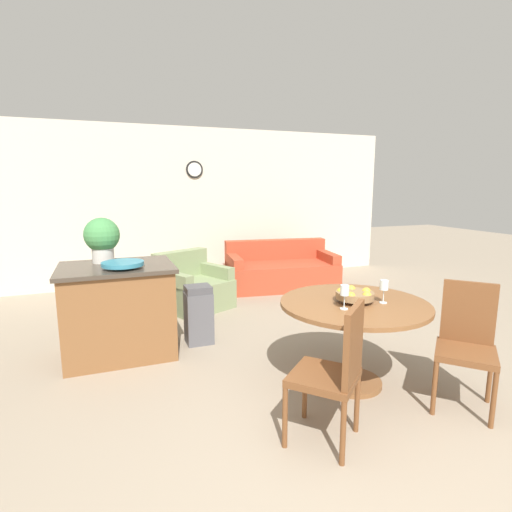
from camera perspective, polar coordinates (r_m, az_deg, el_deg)
ground_plane at (r=2.67m, az=16.45°, el=-30.23°), size 24.00×24.00×0.00m
wall_back at (r=7.17m, az=-10.53°, el=7.06°), size 8.00×0.09×2.70m
dining_table at (r=3.53m, az=13.77°, el=-9.01°), size 1.25×1.25×0.74m
dining_chair_near_left at (r=2.75m, az=11.22°, el=-15.42°), size 0.59×0.59×0.97m
dining_chair_near_right at (r=3.55m, az=27.86°, el=-10.51°), size 0.59×0.59×0.97m
fruit_bowl at (r=3.46m, az=13.94°, el=-5.42°), size 0.32×0.32×0.11m
wine_glass_left at (r=3.23m, az=12.55°, el=-4.96°), size 0.07×0.07×0.20m
wine_glass_right at (r=3.48m, az=17.82°, el=-4.12°), size 0.07×0.07×0.20m
kitchen_island at (r=4.31m, az=-19.00°, el=-7.29°), size 1.10×0.85×0.93m
teal_bowl at (r=4.03m, az=-18.49°, el=-1.07°), size 0.40×0.40×0.06m
potted_plant at (r=4.37m, az=-21.15°, el=2.46°), size 0.35×0.35×0.46m
trash_bin at (r=4.44m, az=-8.20°, el=-8.29°), size 0.28×0.26×0.64m
couch at (r=6.82m, az=3.54°, el=-2.12°), size 1.90×1.19×0.76m
armchair at (r=5.71m, az=-9.01°, el=-4.62°), size 1.11×1.10×0.78m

